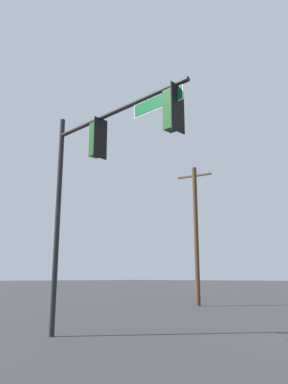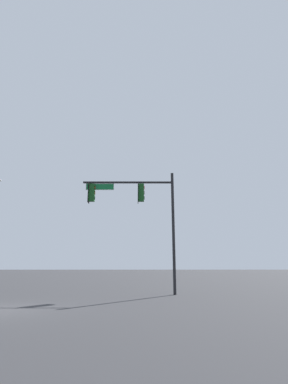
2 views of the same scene
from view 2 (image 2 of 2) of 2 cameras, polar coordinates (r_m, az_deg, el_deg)
The scene contains 1 object.
signal_pole_near at distance 18.52m, azimuth -1.64°, elevation -2.14°, with size 5.69×0.61×7.32m.
Camera 2 is at (-5.31, 11.82, 1.54)m, focal length 28.00 mm.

